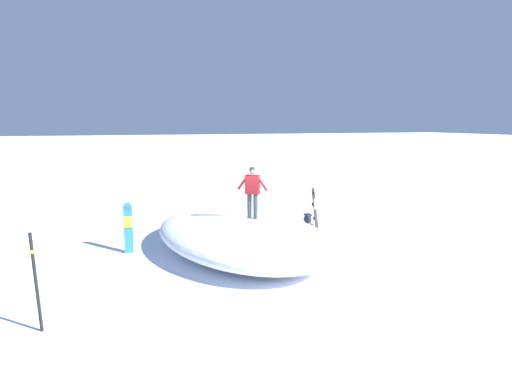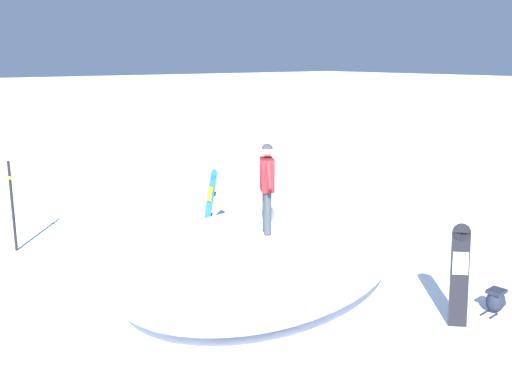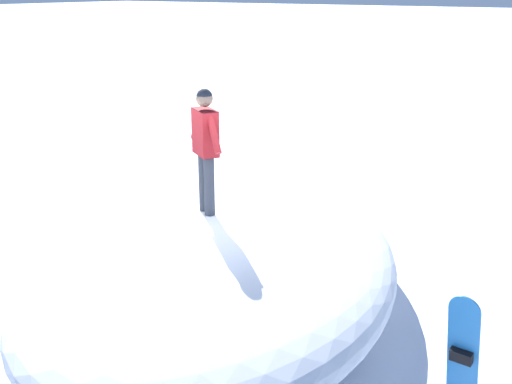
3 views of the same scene
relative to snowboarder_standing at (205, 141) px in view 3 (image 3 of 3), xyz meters
The scene contains 4 objects.
ground 2.15m from the snowboarder_standing, 97.95° to the left, with size 240.00×240.00×0.00m, color white.
snow_mound 1.58m from the snowboarder_standing, 147.02° to the left, with size 6.89×4.59×1.13m, color white.
snowboarder_standing is the anchor object (origin of this frame).
snowboard_secondary_upright 4.18m from the snowboarder_standing, 161.40° to the left, with size 0.29×0.35×1.59m.
Camera 3 is at (-4.83, 5.73, 4.00)m, focal length 44.34 mm.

